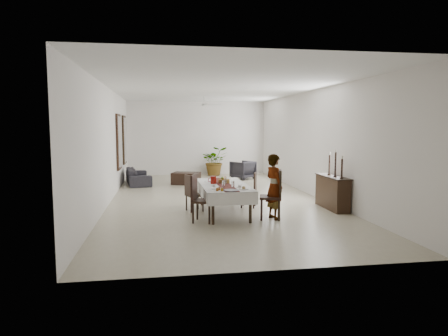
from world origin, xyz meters
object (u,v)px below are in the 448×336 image
sofa (138,176)px  dining_table_top (224,186)px  red_pitcher (213,180)px  woman (274,187)px  sideboard_body (332,193)px

sofa → dining_table_top: bearing=-164.9°
dining_table_top → red_pitcher: bearing=149.0°
dining_table_top → woman: (1.05, -0.75, 0.06)m
dining_table_top → sofa: dining_table_top is taller
red_pitcher → woman: 1.57m
sideboard_body → woman: bearing=-154.4°
woman → dining_table_top: bearing=39.1°
dining_table_top → red_pitcher: 0.30m
red_pitcher → sofa: size_ratio=0.10×
dining_table_top → sideboard_body: 2.87m
red_pitcher → sofa: bearing=111.7°
red_pitcher → sofa: red_pitcher is taller
dining_table_top → woman: bearing=-36.1°
red_pitcher → woman: bearing=-34.7°
woman → sideboard_body: 2.03m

